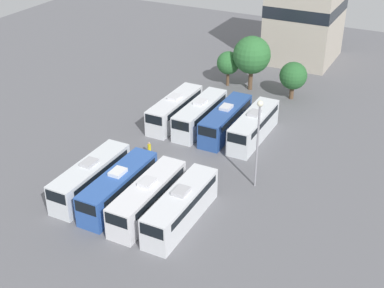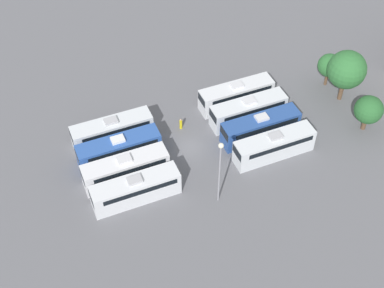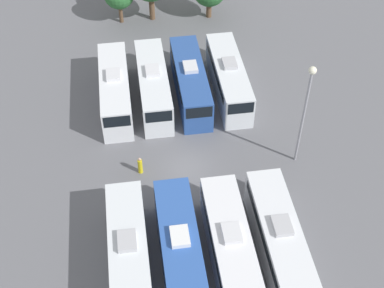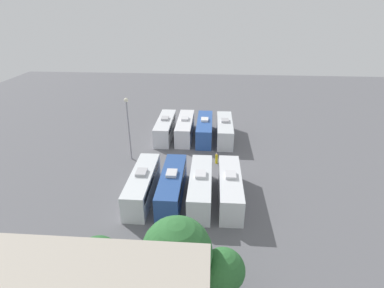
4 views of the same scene
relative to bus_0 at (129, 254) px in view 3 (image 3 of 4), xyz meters
name	(u,v)px [view 3 (image 3 of 4)]	position (x,y,z in m)	size (l,w,h in m)	color
ground_plane	(187,168)	(5.01, 8.54, -1.72)	(117.04, 117.04, 0.00)	slate
bus_0	(129,254)	(0.00, 0.00, 0.00)	(2.55, 10.19, 3.48)	silver
bus_1	(180,250)	(3.38, -0.17, 0.00)	(2.55, 10.19, 3.48)	#2D56A8
bus_2	(230,247)	(6.72, -0.40, 0.00)	(2.55, 10.19, 3.48)	silver
bus_3	(279,239)	(10.10, -0.29, 0.00)	(2.55, 10.19, 3.48)	silver
bus_4	(115,89)	(-0.15, 17.33, 0.00)	(2.55, 10.19, 3.48)	silver
bus_5	(153,84)	(3.27, 17.42, 0.00)	(2.55, 10.19, 3.48)	silver
bus_6	(190,81)	(6.61, 17.44, 0.00)	(2.55, 10.19, 3.48)	#284C93
bus_7	(229,77)	(10.11, 17.46, 0.00)	(2.55, 10.19, 3.48)	silver
worker_person	(140,166)	(1.34, 8.68, -0.98)	(0.36, 0.36, 1.61)	gold
light_pole	(306,102)	(13.89, 8.25, 4.45)	(0.60, 0.60, 9.33)	gray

